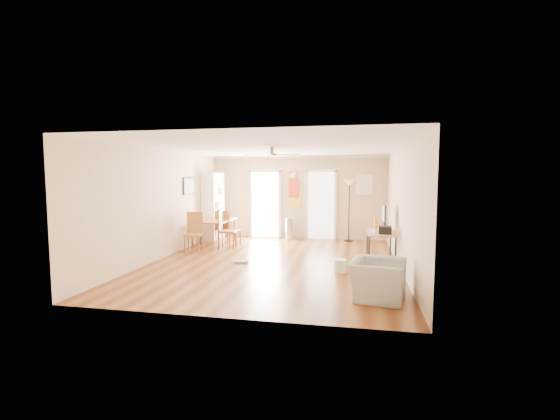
% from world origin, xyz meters
% --- Properties ---
extents(floor, '(7.00, 7.00, 0.00)m').
position_xyz_m(floor, '(0.00, 0.00, 0.00)').
color(floor, brown).
rests_on(floor, ground).
extents(ceiling, '(5.50, 7.00, 0.00)m').
position_xyz_m(ceiling, '(0.00, 0.00, 2.60)').
color(ceiling, silver).
rests_on(ceiling, floor).
extents(wall_back, '(5.50, 0.04, 2.60)m').
position_xyz_m(wall_back, '(0.00, 3.50, 1.30)').
color(wall_back, beige).
rests_on(wall_back, floor).
extents(wall_front, '(5.50, 0.04, 2.60)m').
position_xyz_m(wall_front, '(0.00, -3.50, 1.30)').
color(wall_front, beige).
rests_on(wall_front, floor).
extents(wall_left, '(0.04, 7.00, 2.60)m').
position_xyz_m(wall_left, '(-2.75, 0.00, 1.30)').
color(wall_left, beige).
rests_on(wall_left, floor).
extents(wall_right, '(0.04, 7.00, 2.60)m').
position_xyz_m(wall_right, '(2.75, 0.00, 1.30)').
color(wall_right, beige).
rests_on(wall_right, floor).
extents(crown_molding, '(5.50, 7.00, 0.08)m').
position_xyz_m(crown_molding, '(0.00, 0.00, 2.56)').
color(crown_molding, white).
rests_on(crown_molding, wall_back).
extents(kitchen_doorway, '(0.90, 0.10, 2.10)m').
position_xyz_m(kitchen_doorway, '(-1.05, 3.48, 1.05)').
color(kitchen_doorway, white).
rests_on(kitchen_doorway, wall_back).
extents(bathroom_doorway, '(0.80, 0.10, 2.10)m').
position_xyz_m(bathroom_doorway, '(0.75, 3.48, 1.05)').
color(bathroom_doorway, white).
rests_on(bathroom_doorway, wall_back).
extents(wall_decal, '(0.46, 0.03, 1.10)m').
position_xyz_m(wall_decal, '(-0.13, 3.48, 1.55)').
color(wall_decal, red).
rests_on(wall_decal, wall_back).
extents(ac_grille, '(0.50, 0.04, 0.60)m').
position_xyz_m(ac_grille, '(2.05, 3.47, 1.70)').
color(ac_grille, white).
rests_on(ac_grille, wall_back).
extents(framed_poster, '(0.04, 0.66, 0.48)m').
position_xyz_m(framed_poster, '(-2.73, 1.40, 1.70)').
color(framed_poster, black).
rests_on(framed_poster, wall_left).
extents(ceiling_fan, '(1.24, 1.24, 0.20)m').
position_xyz_m(ceiling_fan, '(0.00, -0.30, 2.43)').
color(ceiling_fan, '#593819').
rests_on(ceiling_fan, ceiling).
extents(bookshelf, '(0.54, 0.98, 2.07)m').
position_xyz_m(bookshelf, '(-2.52, 2.69, 1.03)').
color(bookshelf, white).
rests_on(bookshelf, floor).
extents(dining_table, '(0.90, 1.47, 0.73)m').
position_xyz_m(dining_table, '(-2.15, 1.83, 0.36)').
color(dining_table, '#A77735').
rests_on(dining_table, floor).
extents(dining_chair_right_a, '(0.47, 0.47, 0.90)m').
position_xyz_m(dining_chair_right_a, '(-1.60, 1.98, 0.45)').
color(dining_chair_right_a, '#A76936').
rests_on(dining_chair_right_a, floor).
extents(dining_chair_right_b, '(0.50, 0.50, 1.08)m').
position_xyz_m(dining_chair_right_b, '(-1.60, 1.36, 0.54)').
color(dining_chair_right_b, brown).
rests_on(dining_chair_right_b, floor).
extents(dining_chair_near, '(0.49, 0.49, 1.03)m').
position_xyz_m(dining_chair_near, '(-2.31, 0.72, 0.51)').
color(dining_chair_near, '#A17534').
rests_on(dining_chair_near, floor).
extents(dining_chair_far, '(0.50, 0.50, 0.96)m').
position_xyz_m(dining_chair_far, '(-2.09, 2.24, 0.48)').
color(dining_chair_far, '#975930').
rests_on(dining_chair_far, floor).
extents(trash_can, '(0.35, 0.35, 0.66)m').
position_xyz_m(trash_can, '(-0.18, 3.20, 0.33)').
color(trash_can, silver).
rests_on(trash_can, floor).
extents(torchiere_lamp, '(0.44, 0.44, 1.86)m').
position_xyz_m(torchiere_lamp, '(1.61, 3.21, 0.93)').
color(torchiere_lamp, black).
rests_on(torchiere_lamp, floor).
extents(computer_desk, '(0.64, 1.28, 0.69)m').
position_xyz_m(computer_desk, '(2.38, 0.61, 0.34)').
color(computer_desk, tan).
rests_on(computer_desk, floor).
extents(imac, '(0.23, 0.64, 0.59)m').
position_xyz_m(imac, '(2.47, 0.92, 0.98)').
color(imac, black).
rests_on(imac, computer_desk).
extents(keyboard, '(0.15, 0.38, 0.01)m').
position_xyz_m(keyboard, '(2.20, 0.56, 0.69)').
color(keyboard, silver).
rests_on(keyboard, computer_desk).
extents(printer, '(0.29, 0.34, 0.17)m').
position_xyz_m(printer, '(2.45, 0.31, 0.77)').
color(printer, black).
rests_on(printer, computer_desk).
extents(orange_bottle, '(0.10, 0.10, 0.26)m').
position_xyz_m(orange_bottle, '(2.30, 1.21, 0.81)').
color(orange_bottle, orange).
rests_on(orange_bottle, computer_desk).
extents(wastebasket_a, '(0.28, 0.28, 0.27)m').
position_xyz_m(wastebasket_a, '(1.51, -0.67, 0.14)').
color(wastebasket_a, silver).
rests_on(wastebasket_a, floor).
extents(floor_cloth, '(0.34, 0.29, 0.04)m').
position_xyz_m(floor_cloth, '(-0.75, -0.18, 0.02)').
color(floor_cloth, gray).
rests_on(floor_cloth, floor).
extents(armchair, '(1.00, 1.09, 0.62)m').
position_xyz_m(armchair, '(2.15, -2.20, 0.31)').
color(armchair, gray).
rests_on(armchair, floor).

